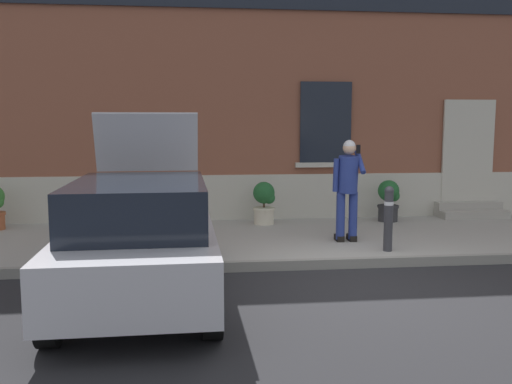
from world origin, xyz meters
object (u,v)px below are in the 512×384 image
at_px(bollard_far_left, 160,221).
at_px(planter_olive, 132,205).
at_px(hatchback_car_silver, 141,236).
at_px(bollard_near_person, 388,216).
at_px(planter_charcoal, 389,200).
at_px(person_on_phone, 348,184).
at_px(planter_cream, 264,202).

relative_size(bollard_far_left, planter_olive, 1.22).
distance_m(hatchback_car_silver, bollard_near_person, 4.05).
distance_m(planter_olive, planter_charcoal, 5.23).
xyz_separation_m(person_on_phone, planter_cream, (-1.19, 1.84, -0.55)).
bearing_deg(planter_charcoal, planter_cream, -179.26).
bearing_deg(bollard_near_person, planter_charcoal, 69.90).
bearing_deg(hatchback_car_silver, planter_cream, 63.62).
height_order(planter_cream, planter_charcoal, same).
xyz_separation_m(hatchback_car_silver, planter_olive, (-0.54, 4.08, -0.19)).
height_order(person_on_phone, planter_charcoal, person_on_phone).
relative_size(planter_cream, planter_charcoal, 1.00).
bearing_deg(person_on_phone, bollard_far_left, -172.74).
height_order(hatchback_car_silver, planter_cream, hatchback_car_silver).
distance_m(bollard_near_person, planter_olive, 4.94).
xyz_separation_m(hatchback_car_silver, bollard_near_person, (3.73, 1.59, -0.09)).
xyz_separation_m(hatchback_car_silver, bollard_far_left, (0.14, 1.59, -0.09)).
relative_size(bollard_far_left, planter_cream, 1.22).
relative_size(person_on_phone, planter_cream, 2.04).
height_order(person_on_phone, planter_olive, person_on_phone).
bearing_deg(planter_olive, person_on_phone, -24.37).
distance_m(bollard_near_person, bollard_far_left, 3.59).
bearing_deg(hatchback_car_silver, bollard_far_left, 84.94).
relative_size(bollard_near_person, planter_olive, 1.22).
bearing_deg(planter_olive, planter_cream, 2.54).
relative_size(hatchback_car_silver, planter_olive, 4.76).
distance_m(bollard_far_left, planter_charcoal, 5.26).
bearing_deg(planter_cream, hatchback_car_silver, -116.38).
bearing_deg(planter_olive, planter_charcoal, 1.64).
xyz_separation_m(bollard_near_person, person_on_phone, (-0.46, 0.76, 0.44)).
height_order(hatchback_car_silver, planter_olive, hatchback_car_silver).
bearing_deg(planter_charcoal, hatchback_car_silver, -138.01).
bearing_deg(bollard_near_person, hatchback_car_silver, -156.94).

